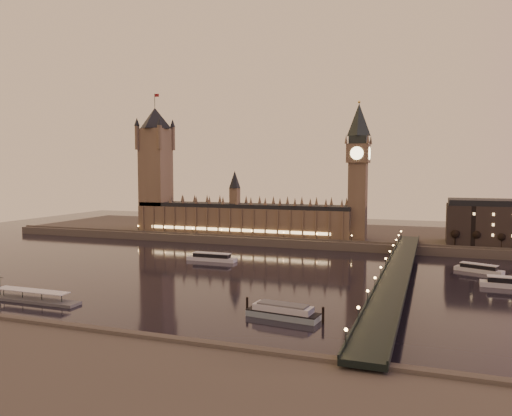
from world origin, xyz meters
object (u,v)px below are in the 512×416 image
at_px(cruise_boat_a, 212,257).
at_px(cruise_boat_b, 479,268).
at_px(pontoon_pier, 34,299).
at_px(moored_barge, 283,312).

xyz_separation_m(cruise_boat_a, cruise_boat_b, (159.72, 19.26, -0.17)).
bearing_deg(cruise_boat_b, cruise_boat_a, -149.33).
xyz_separation_m(cruise_boat_a, pontoon_pier, (-32.57, -118.21, -1.01)).
height_order(cruise_boat_b, pontoon_pier, pontoon_pier).
bearing_deg(moored_barge, cruise_boat_a, 134.31).
distance_m(moored_barge, pontoon_pier, 112.72).
bearing_deg(moored_barge, pontoon_pier, -165.82).
relative_size(cruise_boat_b, moored_barge, 0.80).
relative_size(cruise_boat_a, pontoon_pier, 0.72).
distance_m(cruise_boat_a, moored_barge, 130.97).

